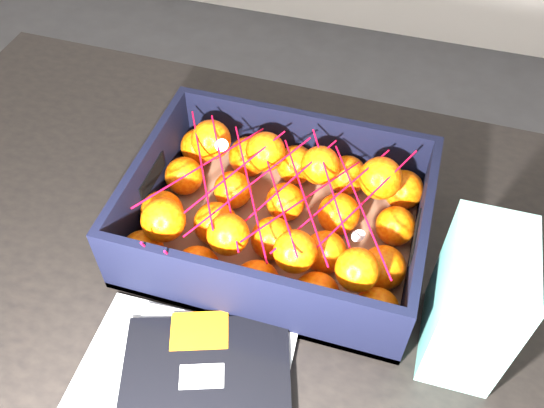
# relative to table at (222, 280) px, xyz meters

# --- Properties ---
(ground) EXTENTS (3.50, 3.50, 0.00)m
(ground) POSITION_rel_table_xyz_m (-0.19, 0.05, -0.65)
(ground) COLOR #37373A
(ground) RESTS_ON ground
(table) EXTENTS (1.21, 0.82, 0.75)m
(table) POSITION_rel_table_xyz_m (0.00, 0.00, 0.00)
(table) COLOR black
(table) RESTS_ON ground
(produce_crate) EXTENTS (0.42, 0.31, 0.12)m
(produce_crate) POSITION_rel_table_xyz_m (0.08, 0.04, 0.14)
(produce_crate) COLOR #8A5C40
(produce_crate) RESTS_ON table
(clementine_heap) EXTENTS (0.40, 0.29, 0.11)m
(clementine_heap) POSITION_rel_table_xyz_m (0.08, 0.04, 0.15)
(clementine_heap) COLOR #FF5705
(clementine_heap) RESTS_ON produce_crate
(mesh_net) EXTENTS (0.35, 0.28, 0.09)m
(mesh_net) POSITION_rel_table_xyz_m (0.07, 0.03, 0.21)
(mesh_net) COLOR red
(mesh_net) RESTS_ON clementine_heap
(retail_carton) EXTENTS (0.09, 0.13, 0.20)m
(retail_carton) POSITION_rel_table_xyz_m (0.35, -0.06, 0.20)
(retail_carton) COLOR silver
(retail_carton) RESTS_ON table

